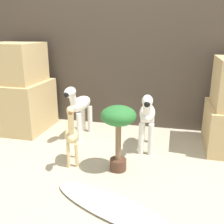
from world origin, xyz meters
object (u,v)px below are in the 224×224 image
at_px(zebra_left, 79,106).
at_px(zebra_right, 147,116).
at_px(surfboard, 111,206).
at_px(potted_palm_front, 118,123).
at_px(giraffe_figurine, 71,134).

bearing_deg(zebra_left, zebra_right, -11.54).
distance_m(zebra_right, surfboard, 1.04).
height_order(zebra_right, potted_palm_front, zebra_right).
relative_size(potted_palm_front, surfboard, 0.57).
bearing_deg(surfboard, zebra_left, 119.58).
bearing_deg(zebra_left, surfboard, -60.42).
bearing_deg(zebra_left, potted_palm_front, -47.05).
distance_m(potted_palm_front, surfboard, 0.66).
distance_m(giraffe_figurine, potted_palm_front, 0.44).
height_order(zebra_left, giraffe_figurine, zebra_left).
bearing_deg(potted_palm_front, giraffe_figurine, 179.21).
relative_size(zebra_right, potted_palm_front, 1.06).
relative_size(giraffe_figurine, potted_palm_front, 1.02).
bearing_deg(zebra_right, zebra_left, 168.46).
bearing_deg(giraffe_figurine, zebra_left, 104.43).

